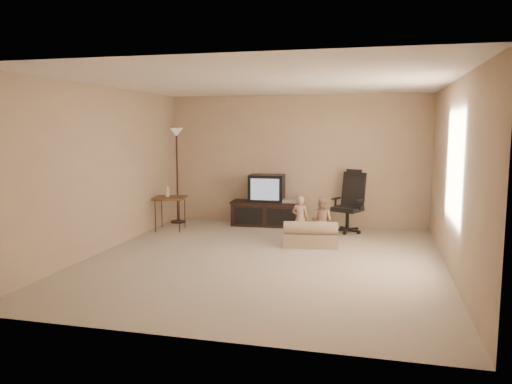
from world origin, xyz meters
TOP-DOWN VIEW (x-y plane):
  - floor at (0.00, 0.00)m, footprint 5.50×5.50m
  - room_shell at (0.00, 0.00)m, footprint 5.50×5.50m
  - tv_stand at (-0.51, 2.49)m, footprint 1.40×0.58m
  - office_chair at (1.07, 2.27)m, footprint 0.69×0.70m
  - side_table at (-2.16, 1.65)m, footprint 0.64×0.64m
  - floor_lamp at (-2.30, 2.36)m, footprint 0.29×0.29m
  - child_sofa at (0.54, 1.00)m, footprint 0.91×0.59m
  - toddler_left at (0.34, 1.20)m, footprint 0.32×0.26m
  - toddler_right at (0.68, 1.23)m, footprint 0.41×0.29m

SIDE VIEW (x-z plane):
  - floor at x=0.00m, z-range 0.00..0.00m
  - child_sofa at x=0.54m, z-range -0.04..0.38m
  - toddler_right at x=0.68m, z-range 0.00..0.76m
  - toddler_left at x=0.34m, z-range 0.00..0.78m
  - office_chair at x=1.07m, z-range -0.16..0.97m
  - tv_stand at x=-0.51m, z-range -0.08..0.90m
  - side_table at x=-2.16m, z-range 0.18..1.01m
  - floor_lamp at x=-2.30m, z-range 0.43..2.30m
  - room_shell at x=0.00m, z-range -1.23..4.27m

